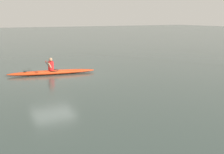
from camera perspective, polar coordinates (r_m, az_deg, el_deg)
The scene contains 3 objects.
ground_plane at distance 17.15m, azimuth -11.86°, elevation 0.47°, with size 160.00×160.00×0.00m, color #384742.
kayak at distance 17.22m, azimuth -11.83°, elevation 0.94°, with size 5.14×1.65×0.25m.
kayaker at distance 17.14m, azimuth -12.17°, elevation 2.38°, with size 0.60×2.32×0.74m.
Camera 1 is at (4.72, 16.15, 3.32)m, focal length 45.94 mm.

